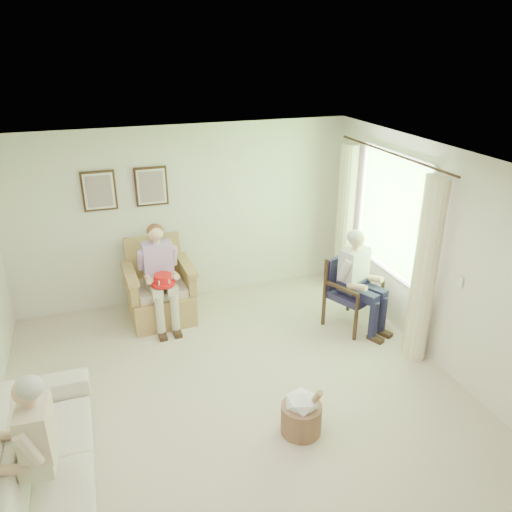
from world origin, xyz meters
name	(u,v)px	position (x,y,z in m)	size (l,w,h in m)	color
floor	(242,406)	(0.00, 0.00, 0.00)	(5.50, 5.50, 0.00)	beige
back_wall	(185,215)	(0.00, 2.75, 1.30)	(5.00, 0.04, 2.60)	silver
right_wall	(451,266)	(2.50, 0.00, 1.30)	(0.04, 5.50, 2.60)	silver
ceiling	(238,170)	(0.00, 0.00, 2.60)	(5.00, 5.50, 0.02)	white
window	(392,211)	(2.46, 1.20, 1.58)	(0.13, 2.50, 1.63)	#2D6B23
curtain_left	(425,272)	(2.33, 0.22, 1.15)	(0.34, 0.34, 2.30)	beige
curtain_right	(345,220)	(2.33, 2.18, 1.15)	(0.34, 0.34, 2.30)	beige
framed_print_left	(99,191)	(-1.15, 2.71, 1.78)	(0.45, 0.05, 0.55)	#382114
framed_print_right	(151,186)	(-0.45, 2.71, 1.78)	(0.45, 0.05, 0.55)	#382114
wicker_armchair	(160,294)	(-0.52, 2.19, 0.36)	(0.88, 0.87, 1.13)	tan
wood_armchair	(351,288)	(1.95, 1.21, 0.53)	(0.63, 0.59, 0.96)	black
sofa	(43,458)	(-1.95, -0.43, 0.31)	(0.84, 2.15, 0.63)	silver
person_wicker	(159,269)	(-0.52, 2.04, 0.82)	(0.40, 0.63, 1.39)	beige
person_dark	(358,275)	(1.95, 1.05, 0.80)	(0.40, 0.63, 1.36)	#1B1938
person_sofa	(32,442)	(-1.95, -0.70, 0.73)	(0.42, 0.62, 1.28)	beige
red_hat	(163,280)	(-0.51, 1.84, 0.74)	(0.32, 0.32, 0.14)	red
hatbox	(302,412)	(0.46, -0.55, 0.24)	(0.50, 0.50, 0.60)	tan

